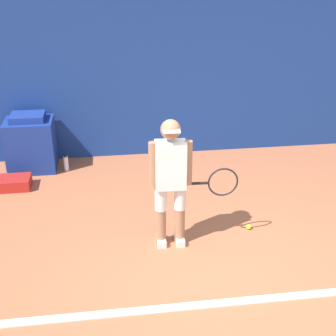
{
  "coord_description": "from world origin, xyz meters",
  "views": [
    {
      "loc": [
        -1.15,
        -3.81,
        3.17
      ],
      "look_at": [
        -0.49,
        1.01,
        0.89
      ],
      "focal_mm": 50.0,
      "sensor_mm": 36.0,
      "label": 1
    }
  ],
  "objects_px": {
    "tennis_ball": "(249,227)",
    "water_bottle": "(66,163)",
    "covered_chair": "(31,143)",
    "tennis_player": "(172,179)",
    "equipment_bag": "(4,184)"
  },
  "relations": [
    {
      "from": "water_bottle",
      "to": "covered_chair",
      "type": "bearing_deg",
      "value": 164.14
    },
    {
      "from": "covered_chair",
      "to": "equipment_bag",
      "type": "xyz_separation_m",
      "value": [
        -0.35,
        -0.66,
        -0.35
      ]
    },
    {
      "from": "equipment_bag",
      "to": "tennis_ball",
      "type": "bearing_deg",
      "value": -25.73
    },
    {
      "from": "covered_chair",
      "to": "tennis_player",
      "type": "bearing_deg",
      "value": -51.61
    },
    {
      "from": "covered_chair",
      "to": "tennis_ball",
      "type": "bearing_deg",
      "value": -37.56
    },
    {
      "from": "tennis_ball",
      "to": "covered_chair",
      "type": "relative_size",
      "value": 0.07
    },
    {
      "from": "tennis_ball",
      "to": "water_bottle",
      "type": "relative_size",
      "value": 0.26
    },
    {
      "from": "tennis_ball",
      "to": "tennis_player",
      "type": "bearing_deg",
      "value": -170.76
    },
    {
      "from": "tennis_player",
      "to": "tennis_ball",
      "type": "relative_size",
      "value": 22.74
    },
    {
      "from": "tennis_ball",
      "to": "covered_chair",
      "type": "xyz_separation_m",
      "value": [
        -2.88,
        2.21,
        0.4
      ]
    },
    {
      "from": "water_bottle",
      "to": "equipment_bag",
      "type": "bearing_deg",
      "value": -149.65
    },
    {
      "from": "equipment_bag",
      "to": "water_bottle",
      "type": "height_order",
      "value": "water_bottle"
    },
    {
      "from": "tennis_ball",
      "to": "water_bottle",
      "type": "xyz_separation_m",
      "value": [
        -2.35,
        2.06,
        0.09
      ]
    },
    {
      "from": "equipment_bag",
      "to": "water_bottle",
      "type": "distance_m",
      "value": 1.01
    },
    {
      "from": "tennis_player",
      "to": "covered_chair",
      "type": "distance_m",
      "value": 3.06
    }
  ]
}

